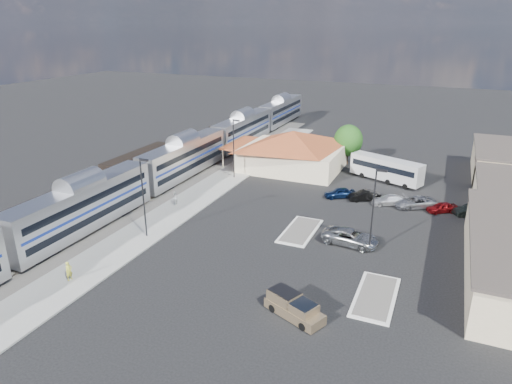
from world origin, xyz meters
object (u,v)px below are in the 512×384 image
at_px(pickup_truck, 294,307).
at_px(suv, 350,237).
at_px(station_depot, 292,150).
at_px(coach_bus, 386,168).

xyz_separation_m(pickup_truck, suv, (1.36, 14.38, -0.01)).
xyz_separation_m(station_depot, coach_bus, (14.74, -0.46, -1.12)).
height_order(station_depot, suv, station_depot).
relative_size(suv, coach_bus, 0.54).
distance_m(suv, coach_bus, 22.49).
bearing_deg(pickup_truck, coach_bus, 21.18).
distance_m(station_depot, pickup_truck, 39.56).
relative_size(pickup_truck, coach_bus, 0.49).
relative_size(pickup_truck, suv, 0.91).
height_order(pickup_truck, suv, pickup_truck).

